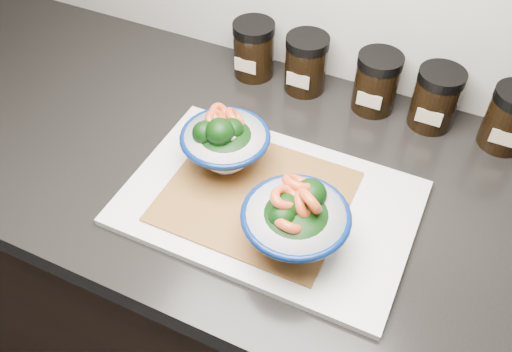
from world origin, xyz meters
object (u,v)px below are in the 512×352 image
at_px(cutting_board, 269,203).
at_px(spice_jar_d, 436,98).
at_px(spice_jar_e, 510,118).
at_px(spice_jar_b, 306,63).
at_px(spice_jar_c, 376,82).
at_px(bowl_right, 295,222).
at_px(bowl_left, 224,143).
at_px(spice_jar_a, 254,49).

height_order(cutting_board, spice_jar_d, spice_jar_d).
bearing_deg(spice_jar_e, spice_jar_b, 180.00).
xyz_separation_m(spice_jar_d, spice_jar_e, (0.13, 0.00, 0.00)).
relative_size(spice_jar_c, spice_jar_e, 1.00).
bearing_deg(spice_jar_b, cutting_board, -78.53).
distance_m(cutting_board, bowl_right, 0.11).
bearing_deg(cutting_board, bowl_right, -42.80).
relative_size(bowl_left, spice_jar_d, 1.29).
distance_m(spice_jar_a, spice_jar_b, 0.11).
height_order(bowl_right, spice_jar_e, bowl_right).
distance_m(spice_jar_a, spice_jar_e, 0.48).
height_order(bowl_left, spice_jar_a, bowl_left).
bearing_deg(bowl_left, spice_jar_b, 82.57).
bearing_deg(spice_jar_b, bowl_right, -70.61).
distance_m(spice_jar_b, spice_jar_e, 0.37).
bearing_deg(spice_jar_a, spice_jar_e, 0.00).
height_order(bowl_left, spice_jar_c, bowl_left).
bearing_deg(spice_jar_e, spice_jar_d, 180.00).
height_order(spice_jar_a, spice_jar_d, same).
bearing_deg(bowl_right, cutting_board, 137.20).
xyz_separation_m(bowl_right, spice_jar_c, (0.01, 0.37, -0.01)).
distance_m(spice_jar_b, spice_jar_d, 0.25).
xyz_separation_m(bowl_left, spice_jar_a, (-0.07, 0.27, -0.01)).
bearing_deg(bowl_left, spice_jar_e, 33.29).
bearing_deg(cutting_board, spice_jar_e, 44.66).
xyz_separation_m(bowl_left, spice_jar_d, (0.28, 0.27, -0.01)).
distance_m(cutting_board, bowl_left, 0.12).
bearing_deg(spice_jar_d, bowl_right, -107.45).
relative_size(bowl_left, spice_jar_e, 1.29).
xyz_separation_m(bowl_right, spice_jar_d, (0.12, 0.37, -0.01)).
relative_size(bowl_right, spice_jar_d, 1.37).
bearing_deg(bowl_right, spice_jar_a, 123.01).
relative_size(cutting_board, spice_jar_c, 3.98).
bearing_deg(spice_jar_a, spice_jar_b, 0.00).
relative_size(bowl_left, spice_jar_c, 1.29).
distance_m(bowl_right, spice_jar_d, 0.39).
distance_m(bowl_right, spice_jar_a, 0.44).
height_order(spice_jar_b, spice_jar_c, same).
relative_size(spice_jar_d, spice_jar_e, 1.00).
height_order(spice_jar_d, spice_jar_e, same).
bearing_deg(spice_jar_b, bowl_left, -97.43).
height_order(cutting_board, bowl_right, bowl_right).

